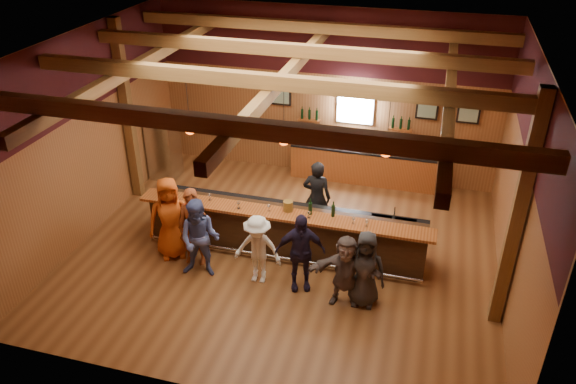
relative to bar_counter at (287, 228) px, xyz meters
The scene contains 27 objects.
room 2.69m from the bar_counter, 100.24° to the right, with size 9.04×9.00×4.52m.
bar_counter is the anchor object (origin of this frame).
back_bar_cabinet 3.76m from the bar_counter, 71.66° to the left, with size 4.00×0.52×0.95m.
window 4.17m from the bar_counter, 78.34° to the left, with size 0.95×0.09×0.95m.
framed_pictures 4.42m from the bar_counter, 66.46° to the left, with size 5.35×0.05×0.45m.
wine_shelves 3.97m from the bar_counter, 78.14° to the left, with size 3.00×0.18×0.30m.
pendant_lights 2.19m from the bar_counter, 96.37° to the right, with size 4.24×0.24×1.37m.
stainless_fridge 4.81m from the bar_counter, 149.24° to the left, with size 0.70×0.70×1.80m, color silver.
customer_orange 2.50m from the bar_counter, 159.38° to the right, with size 0.91×0.59×1.85m, color #C14912.
customer_redvest 2.03m from the bar_counter, 150.36° to the right, with size 0.64×0.42×1.74m, color brown.
customer_denim 2.00m from the bar_counter, 136.96° to the right, with size 0.84×0.66×1.74m, color #4C5999.
customer_white 1.29m from the bar_counter, 101.65° to the right, with size 0.97×0.56×1.51m, color white.
customer_navy 1.39m from the bar_counter, 63.65° to the right, with size 0.99×0.41×1.69m, color #201932.
customer_brown 2.12m from the bar_counter, 43.03° to the right, with size 1.39×0.44×1.49m, color #5C4C49.
customer_dark 2.34m from the bar_counter, 35.57° to the right, with size 0.78×0.50×1.59m, color #272729.
bartender 1.05m from the bar_counter, 62.33° to the left, with size 0.65×0.43×1.78m, color black.
ice_bucket 0.73m from the bar_counter, 67.81° to the right, with size 0.20×0.20×0.22m, color brown.
bottle_a 0.94m from the bar_counter, 20.67° to the right, with size 0.08×0.08×0.36m.
bottle_b 1.27m from the bar_counter, ahead, with size 0.08×0.08×0.35m.
glass_a 2.92m from the bar_counter, behind, with size 0.09×0.09×0.20m.
glass_b 2.27m from the bar_counter, 169.33° to the right, with size 0.09×0.09×0.20m.
glass_c 1.82m from the bar_counter, behind, with size 0.07×0.07×0.17m.
glass_d 1.25m from the bar_counter, 157.31° to the right, with size 0.08×0.08×0.18m.
glass_e 0.84m from the bar_counter, 132.16° to the right, with size 0.08×0.08×0.17m.
glass_f 0.97m from the bar_counter, 32.49° to the right, with size 0.07×0.07×0.16m.
glass_g 1.68m from the bar_counter, 12.89° to the right, with size 0.07×0.07×0.16m.
glass_h 1.92m from the bar_counter, 11.91° to the right, with size 0.07×0.07×0.16m.
Camera 1 is at (2.77, -9.72, 7.20)m, focal length 35.00 mm.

